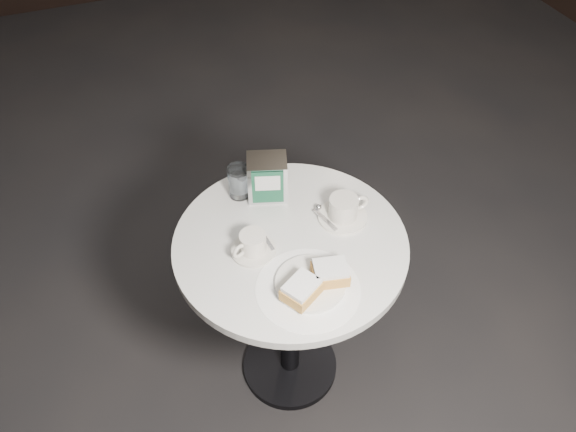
% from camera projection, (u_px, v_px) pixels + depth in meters
% --- Properties ---
extents(ground, '(7.00, 7.00, 0.00)m').
position_uv_depth(ground, '(290.00, 367.00, 2.20)').
color(ground, black).
rests_on(ground, ground).
extents(cafe_table, '(0.70, 0.70, 0.74)m').
position_uv_depth(cafe_table, '(290.00, 281.00, 1.80)').
color(cafe_table, black).
rests_on(cafe_table, ground).
extents(sugar_spill, '(0.36, 0.36, 0.00)m').
position_uv_depth(sugar_spill, '(308.00, 289.00, 1.54)').
color(sugar_spill, white).
rests_on(sugar_spill, cafe_table).
extents(beignet_plate, '(0.23, 0.23, 0.06)m').
position_uv_depth(beignet_plate, '(314.00, 282.00, 1.52)').
color(beignet_plate, silver).
rests_on(beignet_plate, cafe_table).
extents(coffee_cup_left, '(0.17, 0.17, 0.07)m').
position_uv_depth(coffee_cup_left, '(253.00, 244.00, 1.61)').
color(coffee_cup_left, beige).
rests_on(coffee_cup_left, cafe_table).
extents(coffee_cup_right, '(0.16, 0.15, 0.08)m').
position_uv_depth(coffee_cup_right, '(344.00, 210.00, 1.70)').
color(coffee_cup_right, silver).
rests_on(coffee_cup_right, cafe_table).
extents(water_glass_left, '(0.08, 0.08, 0.11)m').
position_uv_depth(water_glass_left, '(239.00, 182.00, 1.76)').
color(water_glass_left, silver).
rests_on(water_glass_left, cafe_table).
extents(water_glass_right, '(0.07, 0.07, 0.11)m').
position_uv_depth(water_glass_right, '(272.00, 173.00, 1.79)').
color(water_glass_right, silver).
rests_on(water_glass_right, cafe_table).
extents(napkin_dispenser, '(0.15, 0.13, 0.14)m').
position_uv_depth(napkin_dispenser, '(267.00, 178.00, 1.75)').
color(napkin_dispenser, silver).
rests_on(napkin_dispenser, cafe_table).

